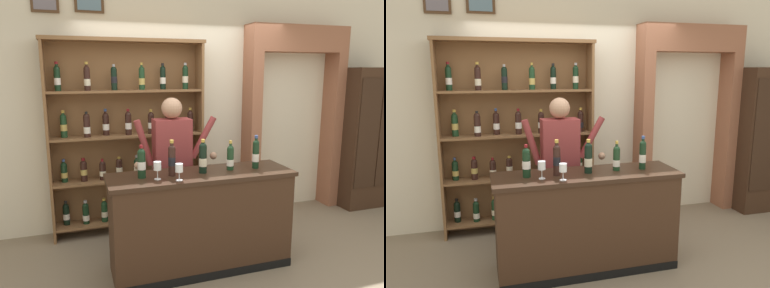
# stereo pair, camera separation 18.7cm
# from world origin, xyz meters

# --- Properties ---
(ground_plane) EXTENTS (14.00, 14.00, 0.02)m
(ground_plane) POSITION_xyz_m (0.00, 0.00, -0.01)
(ground_plane) COLOR #7A6B56
(back_wall) EXTENTS (12.00, 0.19, 3.20)m
(back_wall) POSITION_xyz_m (-0.00, 1.37, 1.60)
(back_wall) COLOR beige
(back_wall) RESTS_ON ground
(wine_shelf) EXTENTS (1.84, 0.30, 2.29)m
(wine_shelf) POSITION_xyz_m (-0.70, 1.15, 1.17)
(wine_shelf) COLOR brown
(wine_shelf) RESTS_ON ground
(archway_doorway) EXTENTS (1.43, 0.45, 2.51)m
(archway_doorway) POSITION_xyz_m (1.57, 1.24, 1.45)
(archway_doorway) COLOR #935B42
(archway_doorway) RESTS_ON ground
(side_cabinet) EXTENTS (0.75, 0.43, 1.98)m
(side_cabinet) POSITION_xyz_m (2.66, 0.93, 0.99)
(side_cabinet) COLOR #382316
(side_cabinet) RESTS_ON ground
(tasting_counter) EXTENTS (1.79, 0.54, 0.98)m
(tasting_counter) POSITION_xyz_m (-0.18, -0.00, 0.49)
(tasting_counter) COLOR #382316
(tasting_counter) RESTS_ON ground
(shopkeeper) EXTENTS (0.93, 0.22, 1.66)m
(shopkeeper) POSITION_xyz_m (-0.32, 0.54, 1.03)
(shopkeeper) COLOR #2D3347
(shopkeeper) RESTS_ON ground
(tasting_bottle_bianco) EXTENTS (0.07, 0.07, 0.30)m
(tasting_bottle_bianco) POSITION_xyz_m (-0.75, 0.01, 1.12)
(tasting_bottle_bianco) COLOR black
(tasting_bottle_bianco) RESTS_ON tasting_counter
(tasting_bottle_super_tuscan) EXTENTS (0.07, 0.07, 0.34)m
(tasting_bottle_super_tuscan) POSITION_xyz_m (-0.47, -0.00, 1.14)
(tasting_bottle_super_tuscan) COLOR black
(tasting_bottle_super_tuscan) RESTS_ON tasting_counter
(tasting_bottle_vin_santo) EXTENTS (0.08, 0.08, 0.33)m
(tasting_bottle_vin_santo) POSITION_xyz_m (-0.16, 0.00, 1.13)
(tasting_bottle_vin_santo) COLOR black
(tasting_bottle_vin_santo) RESTS_ON tasting_counter
(tasting_bottle_grappa) EXTENTS (0.07, 0.07, 0.29)m
(tasting_bottle_grappa) POSITION_xyz_m (0.13, 0.02, 1.10)
(tasting_bottle_grappa) COLOR #19381E
(tasting_bottle_grappa) RESTS_ON tasting_counter
(tasting_bottle_prosecco) EXTENTS (0.07, 0.07, 0.33)m
(tasting_bottle_prosecco) POSITION_xyz_m (0.40, 0.00, 1.13)
(tasting_bottle_prosecco) COLOR black
(tasting_bottle_prosecco) RESTS_ON tasting_counter
(wine_glass_center) EXTENTS (0.07, 0.07, 0.16)m
(wine_glass_center) POSITION_xyz_m (-0.62, -0.08, 1.09)
(wine_glass_center) COLOR silver
(wine_glass_center) RESTS_ON tasting_counter
(wine_glass_spare) EXTENTS (0.07, 0.07, 0.15)m
(wine_glass_spare) POSITION_xyz_m (-0.45, -0.17, 1.08)
(wine_glass_spare) COLOR silver
(wine_glass_spare) RESTS_ON tasting_counter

